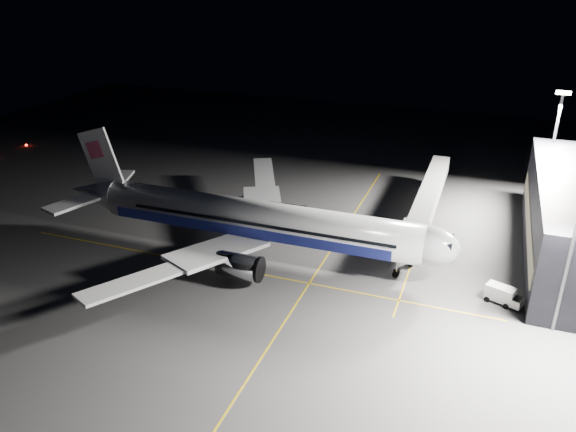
{
  "coord_description": "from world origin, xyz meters",
  "views": [
    {
      "loc": [
        29.78,
        -67.75,
        39.1
      ],
      "look_at": [
        4.29,
        1.19,
        6.0
      ],
      "focal_mm": 35.0,
      "sensor_mm": 36.0,
      "label": 1
    }
  ],
  "objects_px": {
    "jet_bridge": "(428,199)",
    "safety_cone_b": "(261,237)",
    "safety_cone_c": "(272,229)",
    "floodlight_mast_north": "(554,140)",
    "safety_cone_a": "(314,233)",
    "airliner": "(251,219)",
    "service_truck": "(503,295)",
    "baggage_tug": "(246,201)",
    "floodlight_mast_south": "(575,235)"
  },
  "relations": [
    {
      "from": "floodlight_mast_south",
      "to": "baggage_tug",
      "type": "bearing_deg",
      "value": 156.43
    },
    {
      "from": "service_truck",
      "to": "safety_cone_a",
      "type": "height_order",
      "value": "service_truck"
    },
    {
      "from": "safety_cone_a",
      "to": "airliner",
      "type": "bearing_deg",
      "value": -130.04
    },
    {
      "from": "jet_bridge",
      "to": "safety_cone_b",
      "type": "distance_m",
      "value": 27.44
    },
    {
      "from": "floodlight_mast_north",
      "to": "safety_cone_c",
      "type": "xyz_separation_m",
      "value": [
        -40.83,
        -24.41,
        -12.09
      ]
    },
    {
      "from": "airliner",
      "to": "floodlight_mast_north",
      "type": "relative_size",
      "value": 2.97
    },
    {
      "from": "service_truck",
      "to": "floodlight_mast_north",
      "type": "bearing_deg",
      "value": 101.23
    },
    {
      "from": "airliner",
      "to": "jet_bridge",
      "type": "xyz_separation_m",
      "value": [
        23.08,
        18.06,
        -0.58
      ]
    },
    {
      "from": "floodlight_mast_north",
      "to": "safety_cone_a",
      "type": "relative_size",
      "value": 36.8
    },
    {
      "from": "airliner",
      "to": "service_truck",
      "type": "bearing_deg",
      "value": -3.48
    },
    {
      "from": "safety_cone_a",
      "to": "safety_cone_b",
      "type": "xyz_separation_m",
      "value": [
        -7.18,
        -4.42,
        0.03
      ]
    },
    {
      "from": "floodlight_mast_south",
      "to": "safety_cone_c",
      "type": "height_order",
      "value": "floodlight_mast_south"
    },
    {
      "from": "safety_cone_c",
      "to": "floodlight_mast_north",
      "type": "bearing_deg",
      "value": 30.88
    },
    {
      "from": "baggage_tug",
      "to": "jet_bridge",
      "type": "bearing_deg",
      "value": -11.89
    },
    {
      "from": "jet_bridge",
      "to": "floodlight_mast_north",
      "type": "distance_m",
      "value": 24.06
    },
    {
      "from": "floodlight_mast_north",
      "to": "safety_cone_b",
      "type": "bearing_deg",
      "value": -145.8
    },
    {
      "from": "floodlight_mast_north",
      "to": "floodlight_mast_south",
      "type": "distance_m",
      "value": 38.0
    },
    {
      "from": "safety_cone_c",
      "to": "floodlight_mast_south",
      "type": "bearing_deg",
      "value": -18.4
    },
    {
      "from": "floodlight_mast_south",
      "to": "service_truck",
      "type": "bearing_deg",
      "value": 145.78
    },
    {
      "from": "safety_cone_a",
      "to": "safety_cone_b",
      "type": "bearing_deg",
      "value": -148.37
    },
    {
      "from": "safety_cone_a",
      "to": "service_truck",
      "type": "bearing_deg",
      "value": -20.47
    },
    {
      "from": "airliner",
      "to": "safety_cone_b",
      "type": "distance_m",
      "value": 6.29
    },
    {
      "from": "airliner",
      "to": "floodlight_mast_south",
      "type": "distance_m",
      "value": 42.13
    },
    {
      "from": "service_truck",
      "to": "safety_cone_a",
      "type": "xyz_separation_m",
      "value": [
        -28.32,
        10.57,
        -0.95
      ]
    },
    {
      "from": "safety_cone_b",
      "to": "safety_cone_c",
      "type": "height_order",
      "value": "safety_cone_b"
    },
    {
      "from": "floodlight_mast_south",
      "to": "safety_cone_c",
      "type": "relative_size",
      "value": 37.32
    },
    {
      "from": "baggage_tug",
      "to": "safety_cone_a",
      "type": "distance_m",
      "value": 16.45
    },
    {
      "from": "airliner",
      "to": "service_truck",
      "type": "height_order",
      "value": "airliner"
    },
    {
      "from": "baggage_tug",
      "to": "safety_cone_c",
      "type": "relative_size",
      "value": 5.61
    },
    {
      "from": "jet_bridge",
      "to": "safety_cone_b",
      "type": "xyz_separation_m",
      "value": [
        -23.18,
        -14.06,
        -4.27
      ]
    },
    {
      "from": "baggage_tug",
      "to": "safety_cone_c",
      "type": "bearing_deg",
      "value": -60.74
    },
    {
      "from": "jet_bridge",
      "to": "baggage_tug",
      "type": "relative_size",
      "value": 11.05
    },
    {
      "from": "service_truck",
      "to": "baggage_tug",
      "type": "xyz_separation_m",
      "value": [
        -43.23,
        17.48,
        -0.35
      ]
    },
    {
      "from": "airliner",
      "to": "safety_cone_b",
      "type": "relative_size",
      "value": 99.27
    },
    {
      "from": "airliner",
      "to": "baggage_tug",
      "type": "bearing_deg",
      "value": 117.09
    },
    {
      "from": "jet_bridge",
      "to": "service_truck",
      "type": "bearing_deg",
      "value": -58.63
    },
    {
      "from": "jet_bridge",
      "to": "baggage_tug",
      "type": "height_order",
      "value": "jet_bridge"
    },
    {
      "from": "floodlight_mast_south",
      "to": "service_truck",
      "type": "relative_size",
      "value": 4.29
    },
    {
      "from": "floodlight_mast_south",
      "to": "airliner",
      "type": "bearing_deg",
      "value": 171.67
    },
    {
      "from": "safety_cone_c",
      "to": "jet_bridge",
      "type": "bearing_deg",
      "value": 24.67
    },
    {
      "from": "airliner",
      "to": "service_truck",
      "type": "relative_size",
      "value": 12.75
    },
    {
      "from": "airliner",
      "to": "service_truck",
      "type": "distance_m",
      "value": 35.68
    },
    {
      "from": "service_truck",
      "to": "safety_cone_c",
      "type": "distance_m",
      "value": 36.48
    },
    {
      "from": "service_truck",
      "to": "baggage_tug",
      "type": "distance_m",
      "value": 46.63
    },
    {
      "from": "airliner",
      "to": "floodlight_mast_north",
      "type": "distance_m",
      "value": 52.56
    },
    {
      "from": "floodlight_mast_south",
      "to": "safety_cone_a",
      "type": "distance_m",
      "value": 38.87
    },
    {
      "from": "safety_cone_b",
      "to": "safety_cone_a",
      "type": "bearing_deg",
      "value": 31.63
    },
    {
      "from": "baggage_tug",
      "to": "safety_cone_a",
      "type": "xyz_separation_m",
      "value": [
        14.91,
        -6.9,
        -0.6
      ]
    },
    {
      "from": "floodlight_mast_south",
      "to": "baggage_tug",
      "type": "relative_size",
      "value": 6.65
    },
    {
      "from": "safety_cone_a",
      "to": "safety_cone_c",
      "type": "xyz_separation_m",
      "value": [
        -6.83,
        -0.85,
        -0.0
      ]
    }
  ]
}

